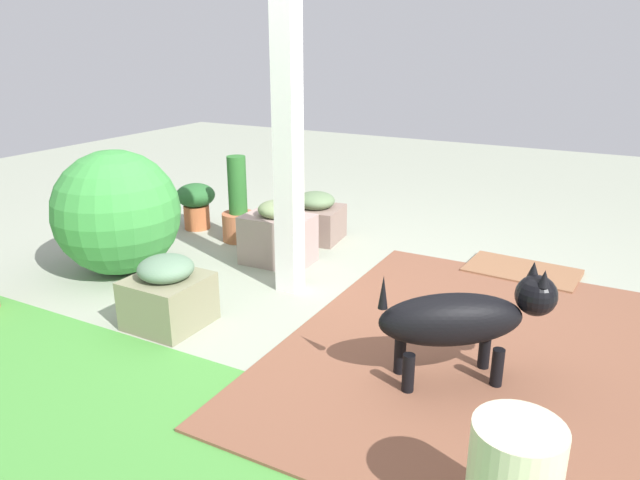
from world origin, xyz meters
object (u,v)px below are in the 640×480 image
(stone_planter_nearest, at_px, (316,218))
(terracotta_pot_broad, at_px, (196,202))
(round_shrub, at_px, (117,213))
(stone_planter_near, at_px, (278,235))
(terracotta_pot_tall, at_px, (238,211))
(stone_planter_far, at_px, (168,294))
(doormat, at_px, (522,271))
(dog, at_px, (464,318))
(porch_pillar, at_px, (287,84))

(stone_planter_nearest, height_order, terracotta_pot_broad, stone_planter_nearest)
(stone_planter_nearest, xyz_separation_m, terracotta_pot_broad, (1.01, 0.22, 0.05))
(stone_planter_nearest, relative_size, round_shrub, 0.52)
(stone_planter_near, relative_size, terracotta_pot_tall, 0.73)
(stone_planter_near, bearing_deg, terracotta_pot_tall, -26.91)
(stone_planter_far, distance_m, doormat, 2.33)
(stone_planter_near, xyz_separation_m, terracotta_pot_tall, (0.53, -0.27, 0.03))
(dog, distance_m, doormat, 1.54)
(stone_planter_near, distance_m, terracotta_pot_broad, 1.08)
(porch_pillar, height_order, round_shrub, porch_pillar)
(stone_planter_nearest, xyz_separation_m, doormat, (-1.58, -0.03, -0.16))
(porch_pillar, height_order, doormat, porch_pillar)
(stone_planter_far, xyz_separation_m, doormat, (-1.58, -1.70, -0.17))
(dog, bearing_deg, terracotta_pot_tall, -29.44)
(porch_pillar, relative_size, round_shrub, 3.03)
(dog, bearing_deg, stone_planter_nearest, -43.37)
(stone_planter_near, xyz_separation_m, doormat, (-1.57, -0.60, -0.19))
(dog, bearing_deg, porch_pillar, -23.87)
(terracotta_pot_broad, bearing_deg, porch_pillar, 151.95)
(stone_planter_nearest, distance_m, terracotta_pot_broad, 1.04)
(stone_planter_near, relative_size, dog, 0.65)
(terracotta_pot_tall, relative_size, doormat, 0.93)
(stone_planter_nearest, distance_m, doormat, 1.59)
(porch_pillar, distance_m, dog, 1.65)
(terracotta_pot_broad, height_order, terracotta_pot_tall, terracotta_pot_tall)
(stone_planter_nearest, height_order, doormat, stone_planter_nearest)
(stone_planter_far, distance_m, terracotta_pot_tall, 1.46)
(stone_planter_far, relative_size, doormat, 0.56)
(dog, bearing_deg, stone_planter_near, -30.28)
(terracotta_pot_tall, distance_m, dog, 2.40)
(terracotta_pot_broad, xyz_separation_m, dog, (-2.58, 1.26, 0.10))
(porch_pillar, xyz_separation_m, dog, (-1.24, 0.55, -0.94))
(round_shrub, bearing_deg, stone_planter_nearest, -124.30)
(stone_planter_nearest, xyz_separation_m, round_shrub, (0.83, 1.22, 0.24))
(round_shrub, xyz_separation_m, terracotta_pot_tall, (-0.31, -0.92, -0.18))
(doormat, bearing_deg, stone_planter_far, 47.00)
(stone_planter_nearest, xyz_separation_m, stone_planter_far, (0.00, 1.67, 0.01))
(stone_planter_nearest, relative_size, terracotta_pot_tall, 0.65)
(terracotta_pot_broad, bearing_deg, stone_planter_near, 160.92)
(stone_planter_far, bearing_deg, terracotta_pot_tall, -69.41)
(stone_planter_nearest, height_order, dog, dog)
(round_shrub, relative_size, terracotta_pot_tall, 1.25)
(doormat, bearing_deg, round_shrub, 27.33)
(stone_planter_nearest, xyz_separation_m, dog, (-1.57, 1.48, 0.15))
(stone_planter_nearest, relative_size, doormat, 0.60)
(porch_pillar, relative_size, stone_planter_far, 6.27)
(stone_planter_far, distance_m, terracotta_pot_broad, 1.77)
(porch_pillar, distance_m, round_shrub, 1.46)
(stone_planter_far, height_order, terracotta_pot_broad, stone_planter_far)
(porch_pillar, distance_m, stone_planter_far, 1.35)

